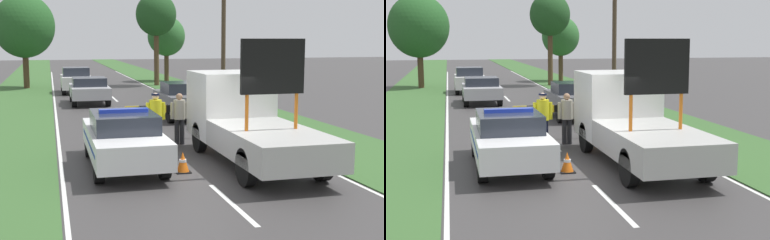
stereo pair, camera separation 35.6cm
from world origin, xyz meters
TOP-DOWN VIEW (x-y plane):
  - ground_plane at (0.00, 0.00)m, footprint 160.00×160.00m
  - lane_markings at (0.00, 13.83)m, footprint 6.83×64.87m
  - grass_verge_left at (-5.33, 20.00)m, footprint 3.73×120.00m
  - grass_verge_right at (5.33, 20.00)m, footprint 3.73×120.00m
  - police_car at (-1.73, 1.03)m, footprint 1.84×4.93m
  - work_truck at (1.73, 1.06)m, footprint 2.17×6.37m
  - road_barrier at (0.20, 4.59)m, footprint 2.79×0.08m
  - police_officer at (-0.38, 3.46)m, footprint 0.62×0.40m
  - pedestrian_civilian at (0.45, 3.69)m, footprint 0.60×0.38m
  - traffic_cone_near_police at (1.31, 3.95)m, footprint 0.50×0.50m
  - traffic_cone_centre_front at (-0.35, 0.03)m, footprint 0.39×0.39m
  - traffic_cone_near_truck at (1.94, 4.98)m, footprint 0.41×0.41m
  - queued_car_suv_grey at (1.93, 9.40)m, footprint 1.77×3.98m
  - queued_car_sedan_silver at (-1.57, 15.70)m, footprint 1.94×4.13m
  - queued_car_van_white at (-1.95, 21.99)m, footprint 1.85×3.94m
  - roadside_tree_near_left at (4.12, 26.04)m, footprint 2.97×2.97m
  - roadside_tree_near_right at (-5.14, 26.08)m, footprint 4.17×4.17m
  - roadside_tree_mid_left at (5.73, 30.00)m, footprint 3.05×3.05m
  - utility_pole at (4.16, 10.44)m, footprint 1.20×0.20m

SIDE VIEW (x-z plane):
  - ground_plane at x=0.00m, z-range 0.00..0.00m
  - lane_markings at x=0.00m, z-range 0.00..0.01m
  - grass_verge_left at x=-5.33m, z-range 0.00..0.03m
  - grass_verge_right at x=5.33m, z-range 0.00..0.03m
  - traffic_cone_centre_front at x=-0.35m, z-range 0.00..0.53m
  - traffic_cone_near_truck at x=1.94m, z-range 0.00..0.56m
  - traffic_cone_near_police at x=1.31m, z-range 0.00..0.68m
  - queued_car_sedan_silver at x=-1.57m, z-range 0.06..1.48m
  - police_car at x=-1.73m, z-range -0.01..1.58m
  - queued_car_suv_grey at x=1.93m, z-range 0.04..1.62m
  - queued_car_van_white at x=-1.95m, z-range 0.01..1.66m
  - pedestrian_civilian at x=0.45m, z-range 0.15..1.82m
  - road_barrier at x=0.20m, z-range 0.39..1.58m
  - police_officer at x=-0.38m, z-range 0.16..1.90m
  - work_truck at x=1.73m, z-range -0.53..2.89m
  - roadside_tree_mid_left at x=5.73m, z-range 1.01..6.28m
  - roadside_tree_near_right at x=-5.14m, z-range 1.05..7.56m
  - utility_pole at x=4.16m, z-range 0.12..8.77m
  - roadside_tree_near_left at x=4.12m, z-range 1.76..8.54m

